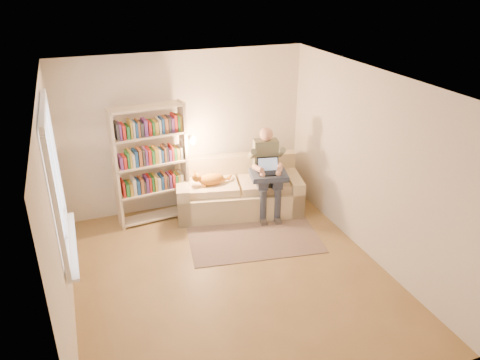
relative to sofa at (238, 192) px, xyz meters
name	(u,v)px	position (x,y,z in m)	size (l,w,h in m)	color
floor	(232,276)	(-0.73, -1.74, -0.32)	(4.50, 4.50, 0.00)	olive
ceiling	(230,82)	(-0.73, -1.74, 2.28)	(4.00, 4.50, 0.02)	white
wall_left	(57,216)	(-2.73, -1.74, 0.98)	(0.02, 4.50, 2.60)	silver
wall_right	(370,166)	(1.27, -1.74, 0.98)	(0.02, 4.50, 2.60)	silver
wall_back	(186,132)	(-0.73, 0.51, 0.98)	(4.00, 0.02, 2.60)	silver
wall_front	(323,302)	(-0.73, -3.99, 0.98)	(4.00, 0.02, 2.60)	silver
window	(61,201)	(-2.67, -1.54, 1.06)	(0.12, 1.52, 1.69)	white
sofa	(238,192)	(0.00, 0.00, 0.00)	(2.19, 1.32, 0.87)	#CABA8F
person	(267,167)	(0.41, -0.24, 0.50)	(0.50, 0.68, 1.44)	slate
cat	(209,179)	(-0.51, -0.02, 0.34)	(0.65, 0.30, 0.23)	orange
blanket	(268,175)	(0.37, -0.37, 0.42)	(0.57, 0.47, 0.09)	#2A354B
laptop	(268,169)	(0.37, -0.36, 0.52)	(0.39, 0.35, 0.29)	black
bookshelf	(151,159)	(-1.38, 0.16, 0.74)	(1.28, 0.41, 1.90)	beige
rug	(254,239)	(-0.10, -0.99, -0.31)	(1.95, 1.15, 0.01)	#7B675A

